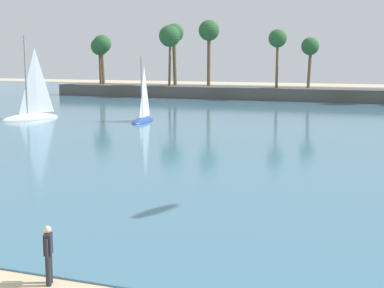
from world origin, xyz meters
TOP-DOWN VIEW (x-y plane):
  - sea at (0.00, 61.05)m, footprint 220.00×108.19m
  - palm_headland at (-1.26, 75.13)m, footprint 86.73×6.00m
  - person_at_waterline at (-0.46, 6.55)m, footprint 0.32×0.51m
  - sailboat_near_shore at (-25.91, 40.81)m, footprint 4.33×6.23m
  - sailboat_mid_bay at (-14.54, 42.56)m, footprint 1.75×4.67m

SIDE VIEW (x-z plane):
  - sea at x=0.00m, z-range 0.00..0.06m
  - sailboat_mid_bay at x=-14.54m, z-range -2.65..3.97m
  - sailboat_near_shore at x=-25.91m, z-range -3.54..5.24m
  - person_at_waterline at x=-0.46m, z-range 0.06..1.73m
  - palm_headland at x=-1.26m, z-range -3.19..9.45m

